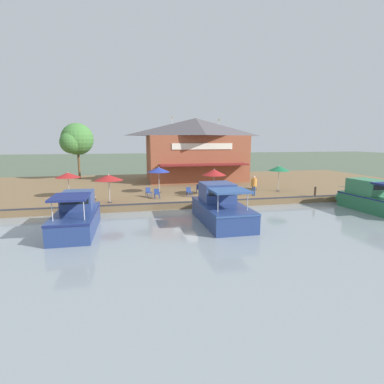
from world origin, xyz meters
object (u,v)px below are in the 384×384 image
at_px(cafe_chair_under_first_umbrella, 199,188).
at_px(mooring_post, 315,191).
at_px(cafe_chair_back_row_seat, 189,191).
at_px(patio_umbrella_back_row, 159,170).
at_px(tree_behind_restaurant, 76,140).
at_px(cafe_chair_far_corner_seat, 157,193).
at_px(person_at_quay_edge, 254,183).
at_px(patio_umbrella_near_quay_edge, 214,172).
at_px(motorboat_second_along, 369,198).
at_px(cafe_chair_beside_entrance, 149,192).
at_px(waterfront_restaurant, 196,149).
at_px(patio_umbrella_far_corner, 68,175).
at_px(motorboat_distant_upstream, 78,215).
at_px(motorboat_fourth_along, 218,207).
at_px(patio_umbrella_mid_patio_left, 109,178).
at_px(patio_umbrella_by_entrance, 279,168).

relative_size(cafe_chair_under_first_umbrella, mooring_post, 0.98).
relative_size(cafe_chair_back_row_seat, mooring_post, 0.98).
bearing_deg(patio_umbrella_back_row, tree_behind_restaurant, -143.82).
distance_m(cafe_chair_far_corner_seat, person_at_quay_edge, 8.86).
distance_m(patio_umbrella_near_quay_edge, tree_behind_restaurant, 20.76).
height_order(cafe_chair_back_row_seat, motorboat_second_along, motorboat_second_along).
bearing_deg(cafe_chair_far_corner_seat, cafe_chair_beside_entrance, -145.46).
relative_size(waterfront_restaurant, motorboat_second_along, 1.82).
xyz_separation_m(cafe_chair_beside_entrance, motorboat_second_along, (6.68, 17.15, -0.06)).
relative_size(patio_umbrella_far_corner, patio_umbrella_near_quay_edge, 0.92).
relative_size(patio_umbrella_near_quay_edge, motorboat_second_along, 0.35).
xyz_separation_m(mooring_post, tree_behind_restaurant, (-17.59, -22.94, 4.63)).
distance_m(patio_umbrella_back_row, motorboat_distant_upstream, 11.18).
relative_size(patio_umbrella_far_corner, cafe_chair_beside_entrance, 2.63).
bearing_deg(cafe_chair_under_first_umbrella, cafe_chair_back_row_seat, -41.05).
distance_m(waterfront_restaurant, cafe_chair_far_corner_seat, 13.54).
height_order(cafe_chair_beside_entrance, motorboat_fourth_along, motorboat_fourth_along).
distance_m(cafe_chair_under_first_umbrella, motorboat_second_along, 14.44).
xyz_separation_m(patio_umbrella_back_row, patio_umbrella_mid_patio_left, (3.83, -4.45, -0.18)).
relative_size(patio_umbrella_near_quay_edge, cafe_chair_under_first_umbrella, 2.86).
bearing_deg(motorboat_distant_upstream, patio_umbrella_mid_patio_left, 162.30).
bearing_deg(cafe_chair_beside_entrance, mooring_post, 78.93).
relative_size(person_at_quay_edge, motorboat_fourth_along, 0.25).
relative_size(patio_umbrella_far_corner, patio_umbrella_mid_patio_left, 0.96).
relative_size(patio_umbrella_near_quay_edge, person_at_quay_edge, 1.33).
distance_m(patio_umbrella_near_quay_edge, cafe_chair_beside_entrance, 6.25).
relative_size(motorboat_distant_upstream, mooring_post, 7.77).
height_order(patio_umbrella_mid_patio_left, motorboat_fourth_along, patio_umbrella_mid_patio_left).
relative_size(patio_umbrella_by_entrance, motorboat_second_along, 0.37).
bearing_deg(mooring_post, cafe_chair_back_row_seat, -101.83).
bearing_deg(motorboat_distant_upstream, cafe_chair_beside_entrance, 145.01).
height_order(patio_umbrella_by_entrance, tree_behind_restaurant, tree_behind_restaurant).
relative_size(cafe_chair_beside_entrance, cafe_chair_far_corner_seat, 1.00).
distance_m(patio_umbrella_mid_patio_left, cafe_chair_far_corner_seat, 4.33).
bearing_deg(cafe_chair_under_first_umbrella, patio_umbrella_mid_patio_left, -71.65).
relative_size(cafe_chair_far_corner_seat, motorboat_second_along, 0.12).
xyz_separation_m(cafe_chair_back_row_seat, motorboat_second_along, (6.13, 13.56, -0.06)).
height_order(waterfront_restaurant, patio_umbrella_near_quay_edge, waterfront_restaurant).
bearing_deg(cafe_chair_far_corner_seat, waterfront_restaurant, 151.98).
bearing_deg(patio_umbrella_by_entrance, cafe_chair_back_row_seat, -84.37).
relative_size(waterfront_restaurant, patio_umbrella_mid_patio_left, 5.40).
relative_size(patio_umbrella_near_quay_edge, mooring_post, 2.80).
bearing_deg(mooring_post, patio_umbrella_by_entrance, -149.51).
bearing_deg(patio_umbrella_by_entrance, patio_umbrella_near_quay_edge, -84.88).
height_order(waterfront_restaurant, mooring_post, waterfront_restaurant).
xyz_separation_m(waterfront_restaurant, patio_umbrella_near_quay_edge, (10.86, -0.77, -1.83)).
xyz_separation_m(patio_umbrella_back_row, cafe_chair_far_corner_seat, (2.97, -0.51, -1.76)).
distance_m(patio_umbrella_near_quay_edge, person_at_quay_edge, 3.77).
distance_m(cafe_chair_back_row_seat, tree_behind_restaurant, 19.74).
relative_size(patio_umbrella_by_entrance, cafe_chair_far_corner_seat, 3.03).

